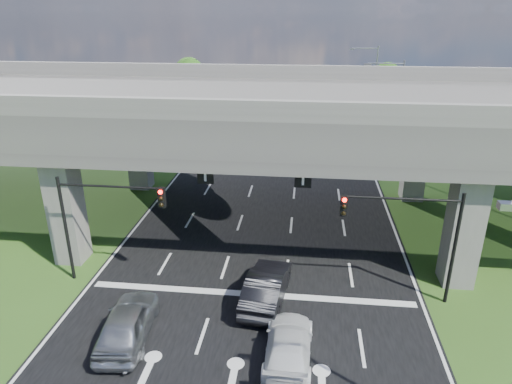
% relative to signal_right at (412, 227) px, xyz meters
% --- Properties ---
extents(ground, '(160.00, 160.00, 0.00)m').
position_rel_signal_right_xyz_m(ground, '(-7.82, -3.94, -4.19)').
color(ground, '#2C4817').
rests_on(ground, ground).
extents(road, '(18.00, 120.00, 0.03)m').
position_rel_signal_right_xyz_m(road, '(-7.82, 6.06, -4.17)').
color(road, black).
rests_on(road, ground).
extents(overpass, '(80.00, 15.00, 10.00)m').
position_rel_signal_right_xyz_m(overpass, '(-7.82, 8.06, 3.73)').
color(overpass, '#3E3B38').
rests_on(overpass, ground).
extents(warehouse, '(20.00, 10.00, 4.00)m').
position_rel_signal_right_xyz_m(warehouse, '(-33.82, 31.06, -2.19)').
color(warehouse, '#9E9E99').
rests_on(warehouse, ground).
extents(signal_right, '(5.76, 0.54, 6.00)m').
position_rel_signal_right_xyz_m(signal_right, '(0.00, 0.00, 0.00)').
color(signal_right, black).
rests_on(signal_right, ground).
extents(signal_left, '(5.76, 0.54, 6.00)m').
position_rel_signal_right_xyz_m(signal_left, '(-15.65, 0.00, 0.00)').
color(signal_left, black).
rests_on(signal_left, ground).
extents(streetlight_far, '(3.38, 0.25, 10.00)m').
position_rel_signal_right_xyz_m(streetlight_far, '(2.27, 20.06, 1.66)').
color(streetlight_far, gray).
rests_on(streetlight_far, ground).
extents(streetlight_beyond, '(3.38, 0.25, 10.00)m').
position_rel_signal_right_xyz_m(streetlight_beyond, '(2.27, 36.06, 1.66)').
color(streetlight_beyond, gray).
rests_on(streetlight_beyond, ground).
extents(tree_left_near, '(4.50, 4.50, 7.80)m').
position_rel_signal_right_xyz_m(tree_left_near, '(-21.78, 22.06, 0.63)').
color(tree_left_near, black).
rests_on(tree_left_near, ground).
extents(tree_left_mid, '(3.91, 3.90, 6.76)m').
position_rel_signal_right_xyz_m(tree_left_mid, '(-24.78, 30.06, -0.01)').
color(tree_left_mid, black).
rests_on(tree_left_mid, ground).
extents(tree_left_far, '(4.80, 4.80, 8.32)m').
position_rel_signal_right_xyz_m(tree_left_far, '(-20.78, 38.06, 0.95)').
color(tree_left_far, black).
rests_on(tree_left_far, ground).
extents(tree_right_near, '(4.20, 4.20, 7.28)m').
position_rel_signal_right_xyz_m(tree_right_near, '(5.22, 24.06, 0.31)').
color(tree_right_near, black).
rests_on(tree_right_near, ground).
extents(tree_right_mid, '(3.91, 3.90, 6.76)m').
position_rel_signal_right_xyz_m(tree_right_mid, '(8.22, 32.06, -0.01)').
color(tree_right_mid, black).
rests_on(tree_right_mid, ground).
extents(tree_right_far, '(4.50, 4.50, 7.80)m').
position_rel_signal_right_xyz_m(tree_right_far, '(4.22, 40.06, 0.63)').
color(tree_right_far, black).
rests_on(tree_right_far, ground).
extents(car_silver, '(2.50, 5.22, 1.72)m').
position_rel_signal_right_xyz_m(car_silver, '(-12.89, -4.48, -3.30)').
color(car_silver, '#A2A6AA').
rests_on(car_silver, road).
extents(car_dark, '(2.37, 5.38, 1.72)m').
position_rel_signal_right_xyz_m(car_dark, '(-6.95, -0.94, -3.30)').
color(car_dark, black).
rests_on(car_dark, road).
extents(car_white, '(2.06, 4.92, 1.42)m').
position_rel_signal_right_xyz_m(car_white, '(-5.64, -5.03, -3.45)').
color(car_white, silver).
rests_on(car_white, road).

